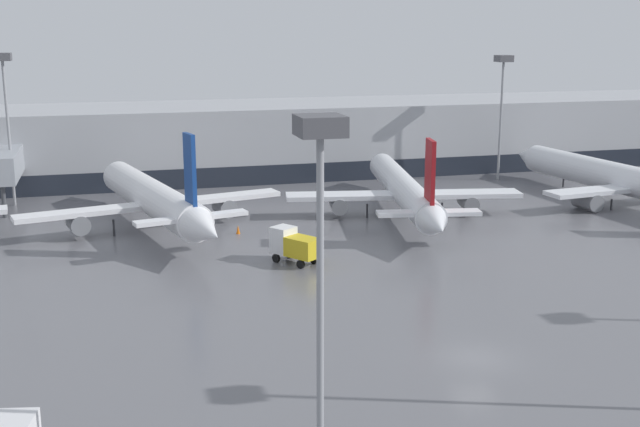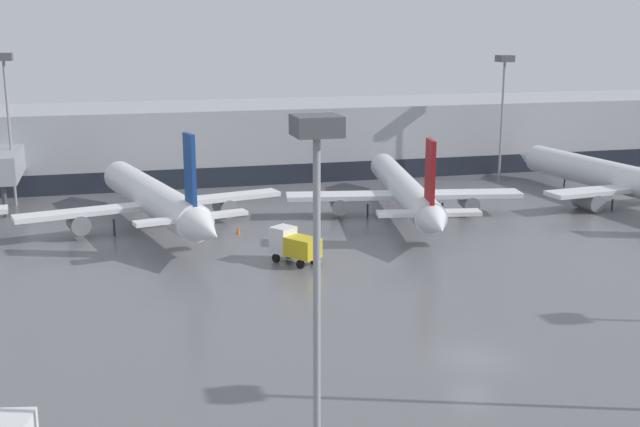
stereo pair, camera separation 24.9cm
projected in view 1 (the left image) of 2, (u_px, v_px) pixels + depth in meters
name	position (u px, v px, depth m)	size (l,w,h in m)	color
ground_plane	(475.00, 358.00, 46.26)	(320.00, 320.00, 0.00)	slate
terminal_building	(264.00, 139.00, 103.46)	(160.00, 26.37, 9.00)	#9EA0A5
parked_jet_0	(404.00, 190.00, 80.29)	(23.80, 34.26, 9.36)	silver
parked_jet_1	(632.00, 182.00, 84.85)	(21.03, 40.45, 9.28)	silver
parked_jet_4	(154.00, 199.00, 74.78)	(25.00, 32.44, 10.30)	white
service_truck_2	(294.00, 244.00, 64.46)	(3.87, 4.48, 2.83)	gold
traffic_cone_3	(238.00, 230.00, 73.83)	(0.37, 0.37, 0.79)	orange
apron_light_mast_0	(4.00, 84.00, 82.71)	(1.80, 1.80, 16.01)	gray
apron_light_mast_3	(503.00, 80.00, 97.15)	(1.80, 1.80, 15.27)	gray
apron_light_mast_5	(320.00, 192.00, 31.20)	(1.80, 1.80, 15.37)	gray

